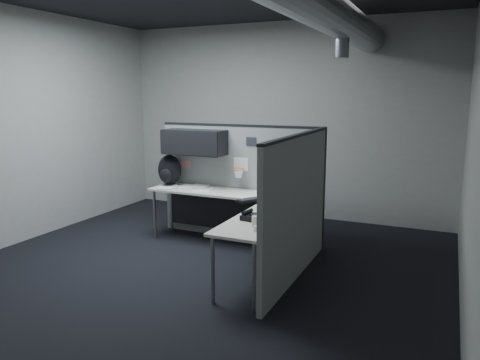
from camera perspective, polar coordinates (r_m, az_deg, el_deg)
The scene contains 12 objects.
room at distance 5.07m, azimuth 0.58°, elevation 10.96°, with size 5.62×5.62×3.22m.
partition_back at distance 6.61m, azimuth -1.57°, elevation 1.31°, with size 2.44×0.42×1.63m.
partition_right at distance 5.23m, azimuth 6.97°, elevation -3.26°, with size 0.07×2.23×1.63m.
desk at distance 6.05m, azimuth -0.34°, elevation -3.27°, with size 2.31×2.11×0.73m.
monitor at distance 5.97m, azimuth 5.41°, elevation -0.03°, with size 0.53×0.53×0.46m.
keyboard at distance 5.84m, azimuth 1.45°, elevation -2.42°, with size 0.33×0.43×0.04m.
mouse at distance 5.47m, azimuth 3.84°, elevation -3.32°, with size 0.31×0.30×0.05m.
phone at distance 5.00m, azimuth 1.41°, elevation -4.45°, with size 0.21×0.23×0.10m.
bottles at distance 4.58m, azimuth 2.62°, elevation -5.91°, with size 0.12×0.18×0.08m.
cup at distance 4.74m, azimuth 1.91°, elevation -5.07°, with size 0.08×0.08×0.11m, color beige.
papers at distance 6.71m, azimuth -6.14°, elevation -0.85°, with size 0.84×0.60×0.01m.
backpack at distance 6.89m, azimuth -8.62°, elevation 1.16°, with size 0.40×0.38×0.44m.
Camera 1 is at (2.59, -4.63, 2.07)m, focal length 35.00 mm.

